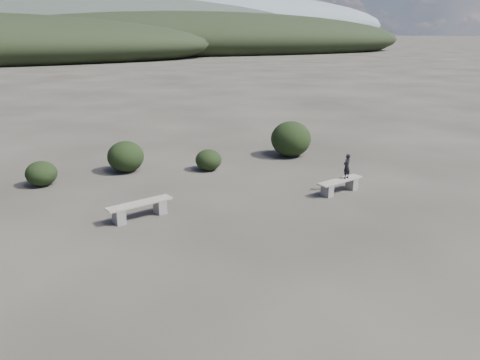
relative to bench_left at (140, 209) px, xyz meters
name	(u,v)px	position (x,y,z in m)	size (l,w,h in m)	color
ground	(289,273)	(2.37, -4.48, -0.29)	(1200.00, 1200.00, 0.00)	#2E2A24
bench_left	(140,209)	(0.00, 0.00, 0.00)	(1.96, 0.87, 0.48)	slate
bench_right	(340,185)	(6.53, -0.36, -0.02)	(1.83, 0.79, 0.45)	slate
seated_person	(347,166)	(6.80, -0.29, 0.57)	(0.30, 0.20, 0.83)	black
shrub_a	(41,173)	(-2.51, 4.34, 0.14)	(1.05, 1.05, 0.86)	black
shrub_b	(126,156)	(0.49, 4.93, 0.30)	(1.37, 1.37, 1.17)	black
shrub_c	(208,160)	(3.44, 3.88, 0.11)	(1.01, 1.01, 0.81)	black
shrub_d	(291,139)	(7.39, 4.54, 0.46)	(1.71, 1.71, 1.50)	black
mountain_ridges	(25,23)	(-5.12, 334.58, 10.54)	(500.00, 400.00, 56.00)	black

